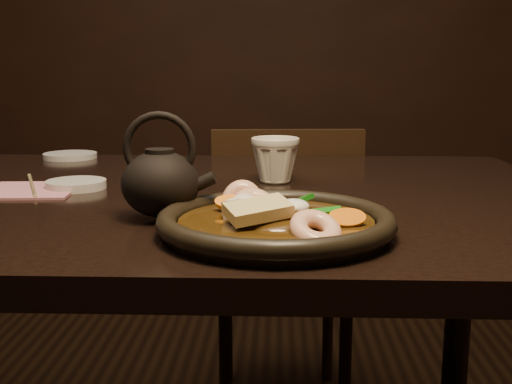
{
  "coord_description": "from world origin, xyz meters",
  "views": [
    {
      "loc": [
        0.3,
        -1.06,
        0.96
      ],
      "look_at": [
        0.27,
        -0.26,
        0.8
      ],
      "focal_mm": 45.0,
      "sensor_mm": 36.0,
      "label": 1
    }
  ],
  "objects_px": {
    "chair": "(284,265)",
    "teapot": "(161,180)",
    "plate": "(276,223)",
    "tea_cup": "(275,158)",
    "table": "(105,234)"
  },
  "relations": [
    {
      "from": "plate",
      "to": "tea_cup",
      "type": "xyz_separation_m",
      "value": [
        -0.0,
        0.37,
        0.03
      ]
    },
    {
      "from": "table",
      "to": "chair",
      "type": "relative_size",
      "value": 1.97
    },
    {
      "from": "tea_cup",
      "to": "teapot",
      "type": "relative_size",
      "value": 0.61
    },
    {
      "from": "plate",
      "to": "teapot",
      "type": "height_order",
      "value": "teapot"
    },
    {
      "from": "plate",
      "to": "teapot",
      "type": "relative_size",
      "value": 2.06
    },
    {
      "from": "chair",
      "to": "teapot",
      "type": "bearing_deg",
      "value": 73.25
    },
    {
      "from": "table",
      "to": "teapot",
      "type": "bearing_deg",
      "value": -55.58
    },
    {
      "from": "plate",
      "to": "teapot",
      "type": "distance_m",
      "value": 0.18
    },
    {
      "from": "plate",
      "to": "tea_cup",
      "type": "bearing_deg",
      "value": 90.53
    },
    {
      "from": "chair",
      "to": "teapot",
      "type": "height_order",
      "value": "teapot"
    },
    {
      "from": "table",
      "to": "plate",
      "type": "height_order",
      "value": "plate"
    },
    {
      "from": "table",
      "to": "teapot",
      "type": "relative_size",
      "value": 11.0
    },
    {
      "from": "teapot",
      "to": "chair",
      "type": "bearing_deg",
      "value": 75.28
    },
    {
      "from": "chair",
      "to": "plate",
      "type": "xyz_separation_m",
      "value": [
        -0.02,
        -0.85,
        0.32
      ]
    },
    {
      "from": "teapot",
      "to": "tea_cup",
      "type": "bearing_deg",
      "value": 60.12
    }
  ]
}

